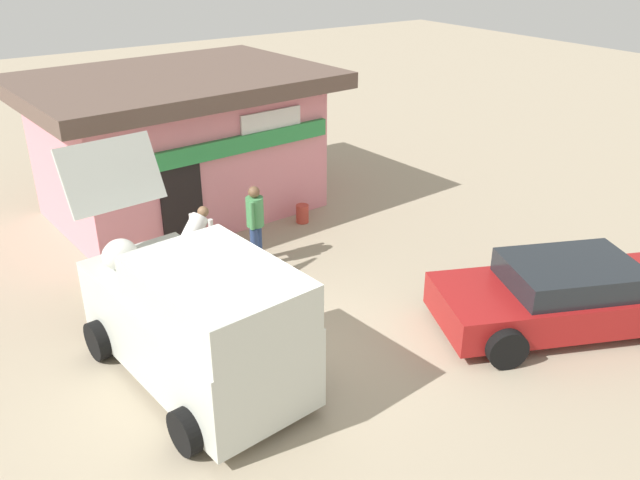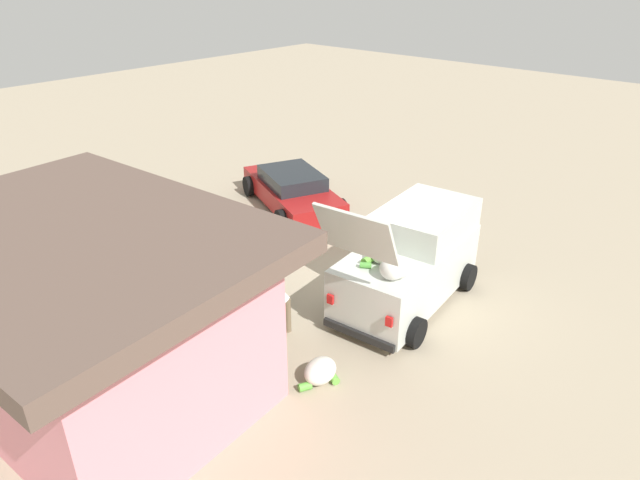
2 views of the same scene
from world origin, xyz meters
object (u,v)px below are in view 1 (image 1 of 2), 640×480
Objects in this scene: storefront_bar at (179,142)px; unloaded_banana_pile at (104,280)px; delivery_van at (196,319)px; paint_bucket at (302,214)px; vendor_standing at (255,220)px; parked_sedan at (567,295)px; customer_bending at (194,238)px.

unloaded_banana_pile is at bearing -135.67° from storefront_bar.
delivery_van is 5.91m from paint_bucket.
unloaded_banana_pile is at bearing 167.24° from vendor_standing.
vendor_standing is at bearing -89.38° from storefront_bar.
parked_sedan reaches higher than unloaded_banana_pile.
delivery_van reaches higher than parked_sedan.
paint_bucket is at bearing 18.41° from customer_bending.
storefront_bar is at bearing 90.62° from vendor_standing.
parked_sedan is at bearing -48.78° from customer_bending.
customer_bending is at bearing 172.16° from vendor_standing.
storefront_bar is 7.74× the size of unloaded_banana_pile.
unloaded_banana_pile reaches higher than paint_bucket.
customer_bending is (-4.38, 5.00, 0.26)m from parked_sedan.
parked_sedan is 11.17× the size of paint_bucket.
storefront_bar is at bearing 44.33° from unloaded_banana_pile.
vendor_standing reaches higher than parked_sedan.
parked_sedan is 8.13m from unloaded_banana_pile.
vendor_standing is at bearing -12.76° from unloaded_banana_pile.
storefront_bar reaches higher than paint_bucket.
delivery_van is 2.80× the size of vendor_standing.
customer_bending is at bearing 131.22° from parked_sedan.
customer_bending is at bearing -161.59° from paint_bucket.
vendor_standing reaches higher than customer_bending.
vendor_standing is at bearing -7.84° from customer_bending.
unloaded_banana_pile is at bearing 95.89° from delivery_van.
storefront_bar is 3.53m from customer_bending.
paint_bucket is at bearing 32.78° from vendor_standing.
parked_sedan is (5.65, -2.09, -0.46)m from delivery_van.
storefront_bar is 16.39× the size of paint_bucket.
vendor_standing is 1.84× the size of unloaded_banana_pile.
storefront_bar is at bearing 111.27° from parked_sedan.
customer_bending is at bearing -110.20° from storefront_bar.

